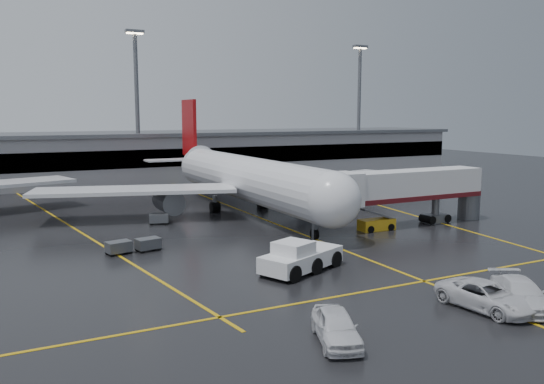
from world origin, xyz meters
name	(u,v)px	position (x,y,z in m)	size (l,w,h in m)	color
ground	(280,226)	(0.00, 0.00, 0.00)	(220.00, 220.00, 0.00)	black
apron_line_centre	(280,226)	(0.00, 0.00, 0.01)	(0.25, 90.00, 0.02)	gold
apron_line_stop	(424,281)	(0.00, -22.00, 0.01)	(60.00, 0.25, 0.02)	gold
apron_line_left	(70,226)	(-20.00, 10.00, 0.01)	(0.25, 70.00, 0.02)	gold
apron_line_right	(363,201)	(18.00, 10.00, 0.01)	(0.25, 70.00, 0.02)	gold
terminal	(159,155)	(0.00, 47.93, 4.32)	(122.00, 19.00, 8.60)	gray
light_mast_mid	(137,98)	(-5.00, 42.00, 14.47)	(3.00, 1.20, 25.45)	#595B60
light_mast_right	(359,101)	(40.00, 42.00, 14.47)	(3.00, 1.20, 25.45)	#595B60
main_airliner	(243,177)	(0.00, 9.70, 4.21)	(48.80, 45.60, 14.10)	silver
jet_bridge	(407,189)	(11.87, -6.00, 3.93)	(19.90, 3.40, 6.05)	silver
pushback_tractor	(300,258)	(-6.65, -15.86, 1.01)	(7.65, 5.45, 2.54)	white
belt_loader	(376,224)	(7.76, -6.39, 0.59)	(3.79, 1.84, 2.37)	gold
service_van_a	(486,296)	(-0.62, -28.03, 0.85)	(2.81, 6.10, 1.70)	silver
service_van_b	(521,293)	(1.63, -28.66, 0.85)	(2.39, 5.87, 1.70)	silver
service_van_d	(336,326)	(-11.39, -28.00, 0.85)	(2.01, 4.98, 1.70)	silver
baggage_cart_a	(148,244)	(-15.26, -4.42, 0.63)	(2.22, 1.67, 1.12)	#595B60
baggage_cart_b	(119,247)	(-17.78, -4.45, 0.63)	(2.23, 1.69, 1.12)	#595B60
baggage_cart_c	(159,218)	(-11.28, 6.68, 0.63)	(2.30, 1.84, 1.12)	#595B60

